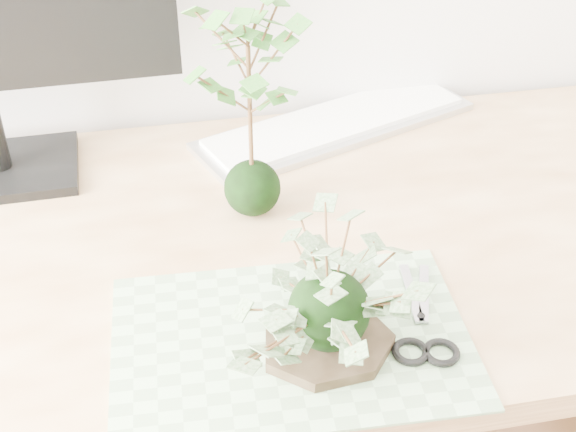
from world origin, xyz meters
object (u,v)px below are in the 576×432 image
object	(u,v)px
desk	(320,278)
maple_kokedama	(248,61)
keyboard	(336,124)
ivy_kokedama	(330,281)

from	to	relation	value
desk	maple_kokedama	distance (m)	0.35
maple_kokedama	keyboard	distance (m)	0.36
desk	keyboard	bearing A→B (deg)	72.30
ivy_kokedama	maple_kokedama	size ratio (longest dim) A/B	0.85
keyboard	desk	bearing A→B (deg)	-128.29
maple_kokedama	keyboard	size ratio (longest dim) A/B	0.67
maple_kokedama	keyboard	world-z (taller)	maple_kokedama
ivy_kokedama	keyboard	distance (m)	0.54
desk	keyboard	size ratio (longest dim) A/B	3.10
desk	maple_kokedama	world-z (taller)	maple_kokedama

